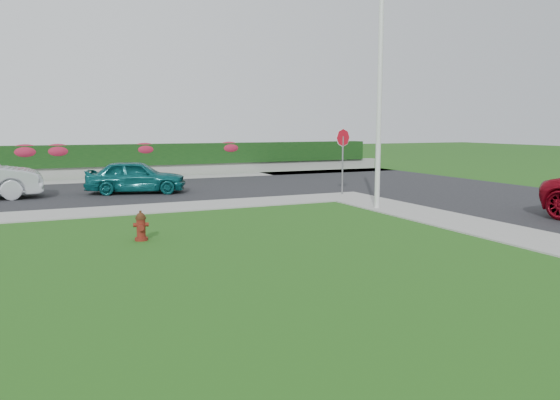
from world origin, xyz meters
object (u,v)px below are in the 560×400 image
fire_hydrant (141,226)px  stop_sign (343,146)px  sedan_teal (136,177)px  utility_pole (379,103)px

fire_hydrant → stop_sign: stop_sign is taller
fire_hydrant → sedan_teal: sedan_teal is taller
sedan_teal → utility_pole: size_ratio=0.56×
sedan_teal → stop_sign: stop_sign is taller
fire_hydrant → sedan_teal: size_ratio=0.19×
fire_hydrant → sedan_teal: bearing=89.3°
sedan_teal → stop_sign: size_ratio=1.48×
stop_sign → sedan_teal: bearing=162.5°
utility_pole → sedan_teal: bearing=131.6°
fire_hydrant → stop_sign: (8.59, 5.29, 1.56)m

